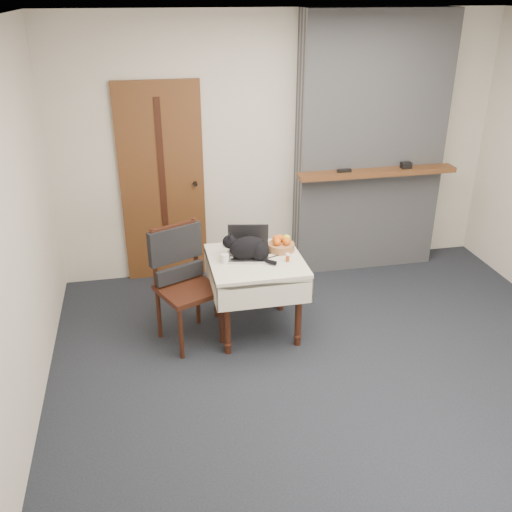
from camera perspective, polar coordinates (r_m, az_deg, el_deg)
The scene contains 12 objects.
ground at distance 4.67m, azimuth 8.20°, elevation -11.34°, with size 4.50×4.50×0.00m, color black.
room_shell at distance 4.31m, azimuth 7.60°, elevation 11.66°, with size 4.52×4.01×2.61m.
door at distance 5.75m, azimuth -9.33°, elevation 7.09°, with size 0.82×0.10×2.00m.
chimney at distance 5.99m, azimuth 11.33°, elevation 10.65°, with size 1.62×0.48×2.60m.
side_table at distance 4.83m, azimuth -0.02°, elevation -1.49°, with size 0.78×0.78×0.70m.
laptop at distance 4.82m, azimuth -0.79°, elevation 0.78°, with size 0.39×0.35×0.26m.
cat at distance 4.73m, azimuth -0.69°, elevation 0.77°, with size 0.43×0.32×0.23m.
cream_jar at distance 4.70m, azimuth -3.11°, elevation -0.26°, with size 0.07×0.07×0.08m, color white.
pill_bottle at distance 4.73m, azimuth 3.18°, elevation -0.14°, with size 0.03×0.03×0.07m.
fruit_basket at distance 4.92m, azimuth 2.54°, elevation 1.15°, with size 0.23×0.23×0.13m.
desk_clutter at distance 4.88m, azimuth 1.53°, elevation 0.31°, with size 0.15×0.02×0.01m, color black.
chair at distance 4.78m, azimuth -7.50°, elevation -1.18°, with size 0.60×0.60×1.02m.
Camera 1 is at (-1.39, -3.49, 2.77)m, focal length 40.00 mm.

